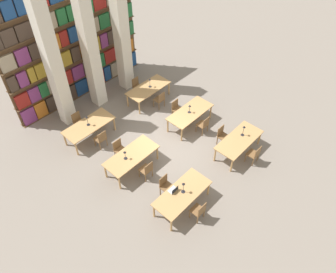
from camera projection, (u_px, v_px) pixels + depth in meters
The scene contains 30 objects.
ground_plane at pixel (164, 145), 13.72m from camera, with size 40.00×40.00×0.00m, color gray.
bookshelf_bank at pixel (75, 44), 14.39m from camera, with size 6.86×0.35×5.50m.
pillar_left at pixel (53, 62), 12.68m from camera, with size 0.55×0.55×6.00m.
pillar_center at pixel (89, 45), 13.59m from camera, with size 0.55×0.55×6.00m.
pillar_right at pixel (121, 30), 14.49m from camera, with size 0.55×0.55×6.00m.
reading_table_0 at pixel (182, 194), 11.18m from camera, with size 2.14×0.95×0.74m.
chair_0 at pixel (199, 211), 10.95m from camera, with size 0.42×0.40×0.87m.
chair_1 at pixel (166, 185), 11.68m from camera, with size 0.42×0.40×0.87m.
desk_lamp_0 at pixel (183, 186), 10.92m from camera, with size 0.14×0.14×0.50m.
laptop at pixel (173, 190), 11.16m from camera, with size 0.32×0.22×0.21m.
reading_table_1 at pixel (239, 141), 12.96m from camera, with size 2.14×0.95×0.74m.
chair_2 at pixel (254, 154), 12.72m from camera, with size 0.42×0.40×0.87m.
chair_3 at pixel (222, 135), 13.45m from camera, with size 0.42×0.40×0.87m.
desk_lamp_1 at pixel (244, 129), 12.84m from camera, with size 0.14×0.14×0.49m.
reading_table_2 at pixel (131, 156), 12.38m from camera, with size 2.14×0.95×0.74m.
chair_4 at pixel (147, 170), 12.18m from camera, with size 0.42×0.40×0.87m.
chair_5 at pixel (120, 149), 12.91m from camera, with size 0.42×0.40×0.87m.
desk_lamp_2 at pixel (125, 154), 12.02m from camera, with size 0.14×0.14×0.40m.
reading_table_3 at pixel (190, 113), 14.12m from camera, with size 2.14×0.95×0.74m.
chair_6 at pixel (204, 124), 13.90m from camera, with size 0.42×0.40×0.87m.
chair_7 at pixel (177, 109), 14.63m from camera, with size 0.42×0.40×0.87m.
desk_lamp_3 at pixel (190, 108), 13.85m from camera, with size 0.14×0.14×0.40m.
reading_table_4 at pixel (89, 126), 13.55m from camera, with size 2.14×0.95×0.74m.
chair_8 at pixel (101, 138), 13.32m from camera, with size 0.42×0.40×0.87m.
chair_9 at pixel (78, 121), 14.04m from camera, with size 0.42×0.40×0.87m.
desk_lamp_4 at pixel (87, 119), 13.26m from camera, with size 0.14×0.14×0.49m.
reading_table_5 at pixel (148, 89), 15.32m from camera, with size 2.14×0.95×0.74m.
chair_10 at pixel (160, 99), 15.09m from camera, with size 0.42×0.40×0.87m.
chair_11 at pixel (137, 86), 15.82m from camera, with size 0.42×0.40×0.87m.
desk_lamp_5 at pixel (150, 81), 15.10m from camera, with size 0.14×0.14×0.46m.
Camera 1 is at (-6.77, -6.50, 10.02)m, focal length 35.00 mm.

